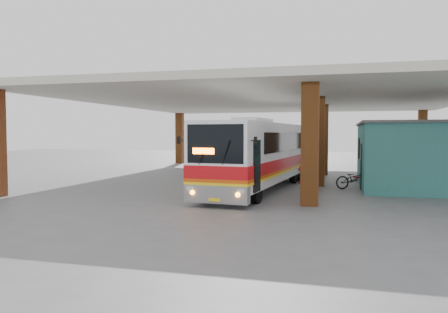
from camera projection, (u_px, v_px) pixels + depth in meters
ground at (245, 192)px, 19.21m from camera, size 90.00×90.00×0.00m
brick_columns at (291, 141)px, 23.55m from camera, size 20.10×21.60×4.35m
canopy_roof at (278, 100)px, 25.12m from camera, size 21.00×23.00×0.30m
shop_building at (414, 154)px, 21.05m from camera, size 5.20×8.20×3.11m
coach_bus at (259, 155)px, 19.81m from camera, size 3.31×11.21×3.22m
motorcycle at (355, 179)px, 20.15m from camera, size 1.92×1.27×0.95m
pedestrian at (306, 176)px, 17.80m from camera, size 0.63×0.43×1.67m
red_chair at (361, 174)px, 23.31m from camera, size 0.56×0.56×0.87m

